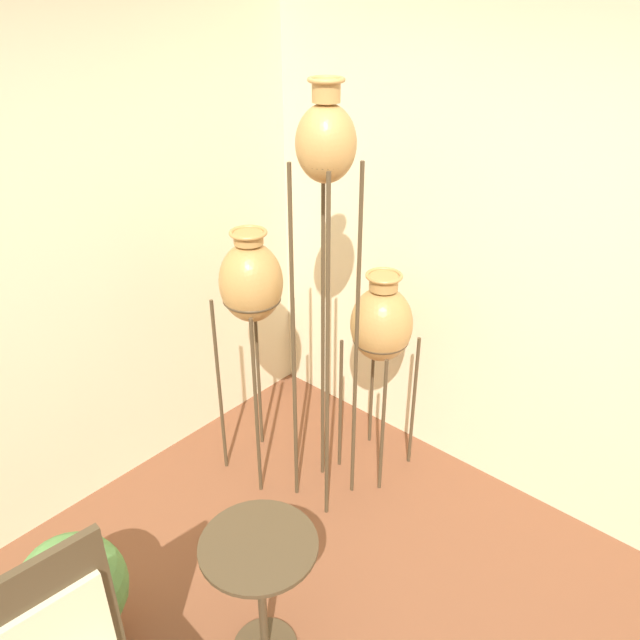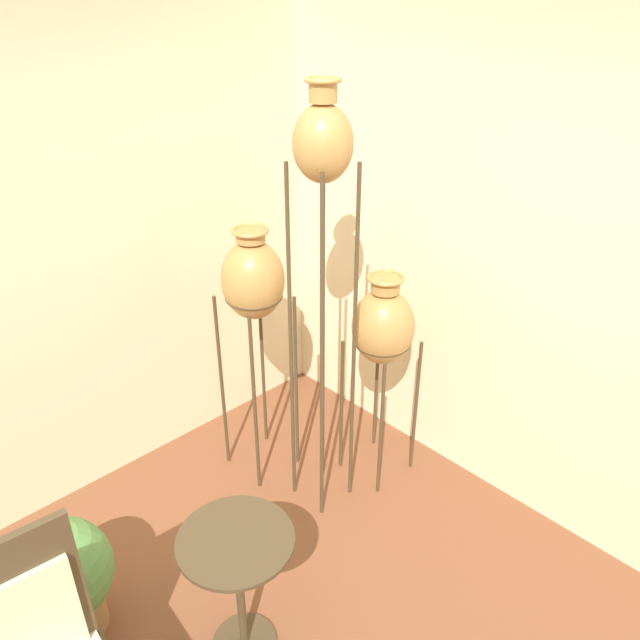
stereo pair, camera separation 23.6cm
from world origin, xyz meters
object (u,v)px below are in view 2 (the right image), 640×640
vase_stand_short (383,328)px  side_table (238,570)px  vase_stand_medium (253,283)px  potted_plant (61,578)px  vase_stand_tall (323,167)px

vase_stand_short → side_table: (-1.27, -0.36, -0.48)m
vase_stand_medium → side_table: vase_stand_medium is taller
vase_stand_short → potted_plant: bearing=172.3°
vase_stand_medium → vase_stand_short: vase_stand_medium is taller
vase_stand_tall → side_table: size_ratio=3.43×
vase_stand_tall → potted_plant: size_ratio=3.82×
vase_stand_tall → vase_stand_medium: vase_stand_tall is taller
potted_plant → vase_stand_medium: bearing=11.2°
vase_stand_short → vase_stand_medium: bearing=132.5°
vase_stand_tall → vase_stand_medium: size_ratio=1.49×
vase_stand_short → side_table: vase_stand_short is taller
side_table → potted_plant: 0.80m
vase_stand_tall → vase_stand_medium: (-0.08, 0.43, -0.67)m
vase_stand_tall → vase_stand_medium: 0.80m
side_table → vase_stand_short: bearing=16.0°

